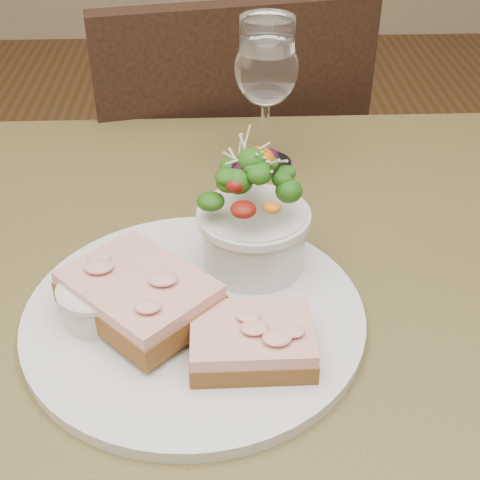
{
  "coord_description": "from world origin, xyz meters",
  "views": [
    {
      "loc": [
        -0.01,
        -0.5,
        1.17
      ],
      "look_at": [
        0.01,
        0.01,
        0.81
      ],
      "focal_mm": 50.0,
      "sensor_mm": 36.0,
      "label": 1
    }
  ],
  "objects_px": {
    "chair_far": "(219,272)",
    "wine_glass": "(266,73)",
    "salad_bowl": "(254,213)",
    "ramekin": "(96,301)",
    "cafe_table": "(230,368)",
    "sandwich_back": "(139,294)",
    "sandwich_front": "(252,341)",
    "dinner_plate": "(194,316)"
  },
  "relations": [
    {
      "from": "sandwich_front",
      "to": "wine_glass",
      "type": "relative_size",
      "value": 0.59
    },
    {
      "from": "chair_far",
      "to": "sandwich_front",
      "type": "relative_size",
      "value": 8.65
    },
    {
      "from": "sandwich_front",
      "to": "sandwich_back",
      "type": "bearing_deg",
      "value": 151.39
    },
    {
      "from": "chair_far",
      "to": "ramekin",
      "type": "relative_size",
      "value": 14.51
    },
    {
      "from": "chair_far",
      "to": "dinner_plate",
      "type": "relative_size",
      "value": 2.88
    },
    {
      "from": "salad_bowl",
      "to": "ramekin",
      "type": "bearing_deg",
      "value": -152.12
    },
    {
      "from": "sandwich_back",
      "to": "wine_glass",
      "type": "xyz_separation_m",
      "value": [
        0.13,
        0.3,
        0.09
      ]
    },
    {
      "from": "sandwich_front",
      "to": "ramekin",
      "type": "distance_m",
      "value": 0.14
    },
    {
      "from": "dinner_plate",
      "to": "salad_bowl",
      "type": "height_order",
      "value": "salad_bowl"
    },
    {
      "from": "ramekin",
      "to": "wine_glass",
      "type": "distance_m",
      "value": 0.36
    },
    {
      "from": "cafe_table",
      "to": "salad_bowl",
      "type": "bearing_deg",
      "value": 54.47
    },
    {
      "from": "chair_far",
      "to": "ramekin",
      "type": "xyz_separation_m",
      "value": [
        -0.11,
        -0.66,
        0.49
      ]
    },
    {
      "from": "sandwich_back",
      "to": "ramekin",
      "type": "xyz_separation_m",
      "value": [
        -0.04,
        -0.0,
        -0.01
      ]
    },
    {
      "from": "chair_far",
      "to": "wine_glass",
      "type": "xyz_separation_m",
      "value": [
        0.06,
        -0.36,
        0.58
      ]
    },
    {
      "from": "ramekin",
      "to": "dinner_plate",
      "type": "bearing_deg",
      "value": 3.95
    },
    {
      "from": "chair_far",
      "to": "ramekin",
      "type": "distance_m",
      "value": 0.83
    },
    {
      "from": "chair_far",
      "to": "sandwich_front",
      "type": "bearing_deg",
      "value": 80.8
    },
    {
      "from": "chair_far",
      "to": "sandwich_back",
      "type": "relative_size",
      "value": 5.69
    },
    {
      "from": "sandwich_front",
      "to": "sandwich_back",
      "type": "distance_m",
      "value": 0.11
    },
    {
      "from": "chair_far",
      "to": "cafe_table",
      "type": "bearing_deg",
      "value": 79.61
    },
    {
      "from": "cafe_table",
      "to": "salad_bowl",
      "type": "distance_m",
      "value": 0.18
    },
    {
      "from": "sandwich_back",
      "to": "ramekin",
      "type": "distance_m",
      "value": 0.04
    },
    {
      "from": "cafe_table",
      "to": "wine_glass",
      "type": "relative_size",
      "value": 4.57
    },
    {
      "from": "ramekin",
      "to": "salad_bowl",
      "type": "distance_m",
      "value": 0.17
    },
    {
      "from": "wine_glass",
      "to": "chair_far",
      "type": "bearing_deg",
      "value": 99.59
    },
    {
      "from": "cafe_table",
      "to": "ramekin",
      "type": "height_order",
      "value": "ramekin"
    },
    {
      "from": "cafe_table",
      "to": "sandwich_front",
      "type": "height_order",
      "value": "sandwich_front"
    },
    {
      "from": "sandwich_front",
      "to": "ramekin",
      "type": "relative_size",
      "value": 1.68
    },
    {
      "from": "salad_bowl",
      "to": "wine_glass",
      "type": "height_order",
      "value": "wine_glass"
    },
    {
      "from": "chair_far",
      "to": "sandwich_back",
      "type": "distance_m",
      "value": 0.82
    },
    {
      "from": "sandwich_back",
      "to": "salad_bowl",
      "type": "bearing_deg",
      "value": 80.58
    },
    {
      "from": "dinner_plate",
      "to": "wine_glass",
      "type": "xyz_separation_m",
      "value": [
        0.09,
        0.29,
        0.12
      ]
    },
    {
      "from": "cafe_table",
      "to": "dinner_plate",
      "type": "distance_m",
      "value": 0.12
    },
    {
      "from": "chair_far",
      "to": "ramekin",
      "type": "bearing_deg",
      "value": 69.27
    },
    {
      "from": "cafe_table",
      "to": "sandwich_back",
      "type": "height_order",
      "value": "sandwich_back"
    },
    {
      "from": "cafe_table",
      "to": "chair_far",
      "type": "distance_m",
      "value": 0.71
    },
    {
      "from": "cafe_table",
      "to": "ramekin",
      "type": "bearing_deg",
      "value": -160.79
    },
    {
      "from": "sandwich_back",
      "to": "ramekin",
      "type": "bearing_deg",
      "value": -131.82
    },
    {
      "from": "cafe_table",
      "to": "sandwich_front",
      "type": "xyz_separation_m",
      "value": [
        0.02,
        -0.09,
        0.13
      ]
    },
    {
      "from": "ramekin",
      "to": "wine_glass",
      "type": "bearing_deg",
      "value": 60.14
    },
    {
      "from": "cafe_table",
      "to": "sandwich_back",
      "type": "distance_m",
      "value": 0.17
    },
    {
      "from": "sandwich_front",
      "to": "sandwich_back",
      "type": "height_order",
      "value": "sandwich_back"
    }
  ]
}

